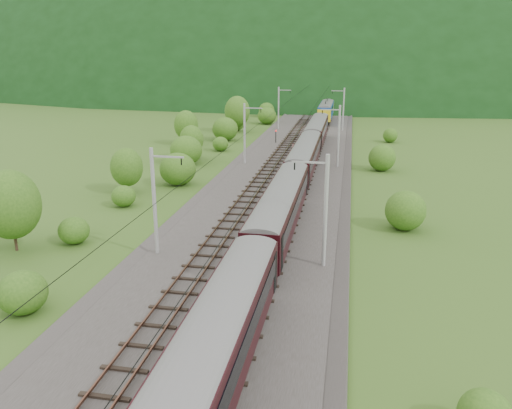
# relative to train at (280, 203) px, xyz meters

# --- Properties ---
(ground) EXTENTS (600.00, 600.00, 0.00)m
(ground) POSITION_rel_train_xyz_m (-2.40, -4.91, -3.26)
(ground) COLOR #37591C
(ground) RESTS_ON ground
(railbed) EXTENTS (14.00, 220.00, 0.30)m
(railbed) POSITION_rel_train_xyz_m (-2.40, 5.09, -3.11)
(railbed) COLOR #38332D
(railbed) RESTS_ON ground
(track_left) EXTENTS (2.40, 220.00, 0.27)m
(track_left) POSITION_rel_train_xyz_m (-4.80, 5.09, -2.89)
(track_left) COLOR brown
(track_left) RESTS_ON railbed
(track_right) EXTENTS (2.40, 220.00, 0.27)m
(track_right) POSITION_rel_train_xyz_m (-0.00, 5.09, -2.89)
(track_right) COLOR brown
(track_right) RESTS_ON railbed
(catenary_left) EXTENTS (2.54, 192.28, 8.00)m
(catenary_left) POSITION_rel_train_xyz_m (-8.52, 27.09, 1.24)
(catenary_left) COLOR gray
(catenary_left) RESTS_ON railbed
(catenary_right) EXTENTS (2.54, 192.28, 8.00)m
(catenary_right) POSITION_rel_train_xyz_m (3.72, 27.09, 1.24)
(catenary_right) COLOR gray
(catenary_right) RESTS_ON railbed
(overhead_wires) EXTENTS (4.83, 198.00, 0.03)m
(overhead_wires) POSITION_rel_train_xyz_m (-2.40, 5.09, 3.84)
(overhead_wires) COLOR black
(overhead_wires) RESTS_ON ground
(mountain_main) EXTENTS (504.00, 360.00, 244.00)m
(mountain_main) POSITION_rel_train_xyz_m (-2.40, 255.09, -3.26)
(mountain_main) COLOR black
(mountain_main) RESTS_ON ground
(mountain_ridge) EXTENTS (336.00, 280.00, 132.00)m
(mountain_ridge) POSITION_rel_train_xyz_m (-122.40, 295.09, -3.26)
(mountain_ridge) COLOR black
(mountain_ridge) RESTS_ON ground
(train) EXTENTS (2.71, 151.57, 4.70)m
(train) POSITION_rel_train_xyz_m (0.00, 0.00, 0.00)
(train) COLOR black
(train) RESTS_ON ground
(hazard_post_near) EXTENTS (0.15, 0.15, 1.40)m
(hazard_post_near) POSITION_rel_train_xyz_m (-2.98, 35.15, -2.26)
(hazard_post_near) COLOR red
(hazard_post_near) RESTS_ON railbed
(hazard_post_far) EXTENTS (0.18, 0.18, 1.69)m
(hazard_post_far) POSITION_rel_train_xyz_m (-2.05, 32.08, -2.11)
(hazard_post_far) COLOR red
(hazard_post_far) RESTS_ON railbed
(signal) EXTENTS (0.23, 0.23, 2.09)m
(signal) POSITION_rel_train_xyz_m (-6.79, 43.53, -1.73)
(signal) COLOR black
(signal) RESTS_ON railbed
(vegetation_left) EXTENTS (13.31, 147.20, 6.84)m
(vegetation_left) POSITION_rel_train_xyz_m (-17.02, 23.16, -0.64)
(vegetation_left) COLOR #2D5516
(vegetation_left) RESTS_ON ground
(vegetation_right) EXTENTS (5.47, 98.51, 3.12)m
(vegetation_right) POSITION_rel_train_xyz_m (10.48, 6.77, -1.85)
(vegetation_right) COLOR #2D5516
(vegetation_right) RESTS_ON ground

